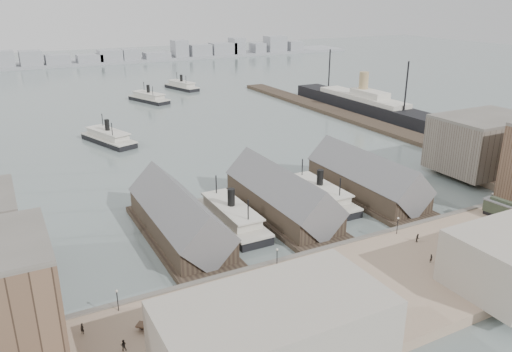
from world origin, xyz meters
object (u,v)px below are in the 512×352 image
ocean_steamer (362,103)px  horse_cart_right (475,268)px  tram (507,212)px  horse_cart_center (299,283)px  horse_cart_left (152,320)px  ferry_docked_west (232,216)px

ocean_steamer → horse_cart_right: (-75.22, -125.17, -1.12)m
tram → horse_cart_right: 28.52m
ocean_steamer → horse_cart_center: ocean_steamer is taller
tram → horse_cart_right: bearing=-160.5°
horse_cart_left → horse_cart_center: horse_cart_center is taller
ocean_steamer → ferry_docked_west: bearing=-142.1°
ferry_docked_west → ocean_steamer: (105.00, 81.72, 1.66)m
tram → horse_cart_left: (-83.53, 0.10, -1.21)m
horse_cart_left → horse_cart_right: 59.40m
ferry_docked_west → ocean_steamer: 133.06m
ferry_docked_west → tram: size_ratio=2.41×
ocean_steamer → tram: ocean_steamer is taller
ferry_docked_west → horse_cart_center: ferry_docked_west is taller
ocean_steamer → tram: 123.00m
ferry_docked_west → tram: ferry_docked_west is taller
tram → horse_cart_left: bearing=173.0°
horse_cart_right → ferry_docked_west: bearing=30.9°
ocean_steamer → horse_cart_center: 156.34m
ferry_docked_west → horse_cart_left: 41.70m
ocean_steamer → horse_cart_right: ocean_steamer is taller
ferry_docked_west → ocean_steamer: bearing=37.9°
horse_cart_center → horse_cart_left: bearing=99.8°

